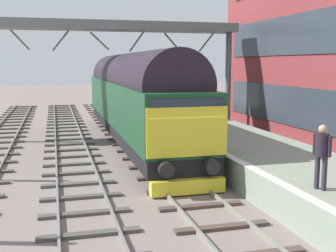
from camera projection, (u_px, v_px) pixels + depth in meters
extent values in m
plane|color=slate|center=(177.00, 184.00, 14.78)|extent=(140.00, 140.00, 0.00)
cube|color=gray|center=(157.00, 184.00, 14.59)|extent=(0.07, 60.00, 0.15)
cube|color=gray|center=(196.00, 181.00, 14.96)|extent=(0.07, 60.00, 0.15)
cube|color=#4C3B35|center=(222.00, 227.00, 10.79)|extent=(2.50, 0.26, 0.09)
cube|color=#4C3B35|center=(201.00, 206.00, 12.39)|extent=(2.50, 0.26, 0.09)
cube|color=#4C3B35|center=(184.00, 190.00, 13.98)|extent=(2.50, 0.26, 0.09)
cube|color=#4C3B35|center=(170.00, 177.00, 15.57)|extent=(2.50, 0.26, 0.09)
cube|color=#4C3B35|center=(159.00, 166.00, 17.17)|extent=(2.50, 0.26, 0.09)
cube|color=#4C3B35|center=(150.00, 158.00, 18.76)|extent=(2.50, 0.26, 0.09)
cube|color=#4C3B35|center=(143.00, 150.00, 20.35)|extent=(2.50, 0.26, 0.09)
cube|color=#4C3B35|center=(136.00, 144.00, 21.95)|extent=(2.50, 0.26, 0.09)
cube|color=#4C3B35|center=(131.00, 138.00, 23.54)|extent=(2.50, 0.26, 0.09)
cube|color=#4C3B35|center=(126.00, 134.00, 25.13)|extent=(2.50, 0.26, 0.09)
cube|color=#4C3B35|center=(121.00, 129.00, 26.72)|extent=(2.50, 0.26, 0.09)
cube|color=#4C3B35|center=(117.00, 126.00, 28.32)|extent=(2.50, 0.26, 0.09)
cube|color=#4C3B35|center=(114.00, 122.00, 29.91)|extent=(2.50, 0.26, 0.09)
cube|color=#4C3B35|center=(111.00, 119.00, 31.50)|extent=(2.50, 0.26, 0.09)
cube|color=#4C3B35|center=(108.00, 117.00, 33.10)|extent=(2.50, 0.26, 0.09)
cube|color=#4C3B35|center=(106.00, 114.00, 34.69)|extent=(2.50, 0.26, 0.09)
cube|color=#4C3B35|center=(103.00, 112.00, 36.28)|extent=(2.50, 0.26, 0.09)
cube|color=#4C3B35|center=(101.00, 110.00, 37.87)|extent=(2.50, 0.26, 0.09)
cube|color=#4C3B35|center=(99.00, 108.00, 39.47)|extent=(2.50, 0.26, 0.09)
cube|color=#4C3B35|center=(97.00, 106.00, 41.06)|extent=(2.50, 0.26, 0.09)
cube|color=#4C3B35|center=(96.00, 105.00, 42.65)|extent=(2.50, 0.26, 0.09)
cube|color=slate|center=(57.00, 191.00, 13.75)|extent=(0.07, 60.00, 0.15)
cube|color=slate|center=(102.00, 188.00, 14.11)|extent=(0.07, 60.00, 0.15)
cube|color=#48473F|center=(89.00, 234.00, 10.35)|extent=(2.50, 0.26, 0.09)
cube|color=#48473F|center=(85.00, 213.00, 11.79)|extent=(2.50, 0.26, 0.09)
cube|color=#48473F|center=(81.00, 197.00, 13.22)|extent=(2.50, 0.26, 0.09)
cube|color=#48473F|center=(79.00, 184.00, 14.65)|extent=(2.50, 0.26, 0.09)
cube|color=#48473F|center=(76.00, 173.00, 16.09)|extent=(2.50, 0.26, 0.09)
cube|color=#48473F|center=(74.00, 164.00, 17.52)|extent=(2.50, 0.26, 0.09)
cube|color=#48473F|center=(73.00, 157.00, 18.95)|extent=(2.50, 0.26, 0.09)
cube|color=#48473F|center=(71.00, 150.00, 20.39)|extent=(2.50, 0.26, 0.09)
cube|color=#48473F|center=(70.00, 144.00, 21.82)|extent=(2.50, 0.26, 0.09)
cube|color=#48473F|center=(69.00, 139.00, 23.25)|extent=(2.50, 0.26, 0.09)
cube|color=#48473F|center=(68.00, 135.00, 24.69)|extent=(2.50, 0.26, 0.09)
cube|color=#48473F|center=(67.00, 131.00, 26.12)|extent=(2.50, 0.26, 0.09)
cube|color=#48473F|center=(66.00, 127.00, 27.56)|extent=(2.50, 0.26, 0.09)
cube|color=#48473F|center=(66.00, 124.00, 28.99)|extent=(2.50, 0.26, 0.09)
cube|color=#48473F|center=(65.00, 121.00, 30.42)|extent=(2.50, 0.26, 0.09)
cube|color=#48473F|center=(65.00, 119.00, 31.86)|extent=(2.50, 0.26, 0.09)
cube|color=#48473F|center=(64.00, 116.00, 33.29)|extent=(2.50, 0.26, 0.09)
cube|color=#48473F|center=(64.00, 114.00, 34.72)|extent=(2.50, 0.26, 0.09)
cube|color=#48473F|center=(63.00, 112.00, 36.16)|extent=(2.50, 0.26, 0.09)
cube|color=#48473F|center=(63.00, 110.00, 37.59)|extent=(2.50, 0.26, 0.09)
cube|color=#48473F|center=(62.00, 109.00, 39.02)|extent=(2.50, 0.26, 0.09)
cube|color=#48473F|center=(62.00, 107.00, 40.46)|extent=(2.50, 0.26, 0.09)
cube|color=#48473F|center=(62.00, 105.00, 41.89)|extent=(2.50, 0.26, 0.09)
cube|color=#48453E|center=(3.00, 137.00, 23.87)|extent=(2.50, 0.26, 0.09)
cube|color=#48453E|center=(6.00, 133.00, 25.42)|extent=(2.50, 0.26, 0.09)
cube|color=#48453E|center=(8.00, 129.00, 26.97)|extent=(2.50, 0.26, 0.09)
cube|color=#48453E|center=(11.00, 125.00, 28.52)|extent=(2.50, 0.26, 0.09)
cube|color=#48453E|center=(13.00, 122.00, 30.07)|extent=(2.50, 0.26, 0.09)
cube|color=#48453E|center=(15.00, 119.00, 31.62)|extent=(2.50, 0.26, 0.09)
cube|color=#48453E|center=(17.00, 117.00, 33.17)|extent=(2.50, 0.26, 0.09)
cube|color=#48453E|center=(18.00, 114.00, 34.72)|extent=(2.50, 0.26, 0.09)
cube|color=#48453E|center=(20.00, 112.00, 36.27)|extent=(2.50, 0.26, 0.09)
cube|color=#48453E|center=(21.00, 110.00, 37.82)|extent=(2.50, 0.26, 0.09)
cube|color=#48453E|center=(22.00, 108.00, 39.37)|extent=(2.50, 0.26, 0.09)
cube|color=#48453E|center=(24.00, 106.00, 40.92)|extent=(2.50, 0.26, 0.09)
cube|color=gray|center=(271.00, 164.00, 15.63)|extent=(4.00, 44.00, 1.00)
cube|color=silver|center=(224.00, 153.00, 15.08)|extent=(0.30, 44.00, 0.01)
cube|color=black|center=(134.00, 127.00, 22.38)|extent=(2.56, 18.44, 0.60)
cube|color=#184125|center=(134.00, 102.00, 22.18)|extent=(2.70, 18.44, 2.10)
cylinder|color=black|center=(133.00, 78.00, 22.00)|extent=(2.56, 16.96, 2.57)
cube|color=yellow|center=(187.00, 132.00, 13.35)|extent=(2.65, 0.08, 1.58)
cube|color=#232D3D|center=(187.00, 109.00, 13.26)|extent=(2.38, 0.04, 0.64)
cube|color=#232D3D|center=(159.00, 95.00, 22.48)|extent=(0.04, 12.91, 0.44)
cylinder|color=black|center=(166.00, 169.00, 13.12)|extent=(0.48, 0.35, 0.48)
cylinder|color=black|center=(212.00, 166.00, 13.50)|extent=(0.48, 0.35, 0.48)
cube|color=yellow|center=(188.00, 186.00, 13.55)|extent=(2.43, 0.36, 0.47)
cylinder|color=black|center=(173.00, 166.00, 15.20)|extent=(1.64, 1.04, 1.04)
cylinder|color=black|center=(165.00, 160.00, 16.25)|extent=(1.64, 1.04, 1.04)
cylinder|color=black|center=(158.00, 154.00, 17.30)|extent=(1.64, 1.04, 1.04)
cylinder|color=black|center=(119.00, 120.00, 27.53)|extent=(1.64, 1.04, 1.04)
cylinder|color=black|center=(117.00, 118.00, 28.59)|extent=(1.64, 1.04, 1.04)
cylinder|color=black|center=(114.00, 116.00, 29.64)|extent=(1.64, 1.04, 1.04)
cylinder|color=#2E2934|center=(324.00, 174.00, 10.63)|extent=(0.13, 0.13, 0.84)
cylinder|color=#2E2934|center=(317.00, 172.00, 10.78)|extent=(0.13, 0.13, 0.84)
cylinder|color=black|center=(322.00, 145.00, 10.60)|extent=(0.45, 0.45, 0.56)
sphere|color=tan|center=(323.00, 129.00, 10.54)|extent=(0.22, 0.22, 0.22)
cylinder|color=black|center=(330.00, 147.00, 10.44)|extent=(0.09, 0.09, 0.52)
cylinder|color=black|center=(315.00, 144.00, 10.76)|extent=(0.09, 0.09, 0.52)
cylinder|color=slate|center=(228.00, 82.00, 26.53)|extent=(0.36, 0.36, 6.00)
cube|color=slate|center=(99.00, 26.00, 24.04)|extent=(16.16, 2.00, 0.50)
cylinder|color=slate|center=(20.00, 40.00, 23.08)|extent=(1.01, 0.10, 1.11)
cylinder|color=slate|center=(61.00, 40.00, 23.62)|extent=(0.96, 0.10, 1.15)
cylinder|color=slate|center=(100.00, 41.00, 24.17)|extent=(1.09, 0.10, 1.03)
cylinder|color=slate|center=(137.00, 42.00, 24.71)|extent=(0.91, 0.10, 1.19)
cylinder|color=slate|center=(172.00, 42.00, 25.26)|extent=(1.02, 0.10, 1.10)
cylinder|color=slate|center=(206.00, 42.00, 25.81)|extent=(0.96, 0.10, 1.15)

